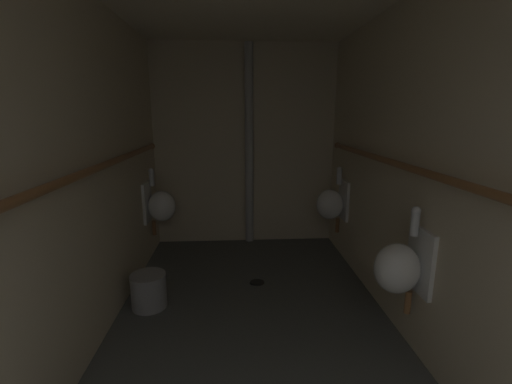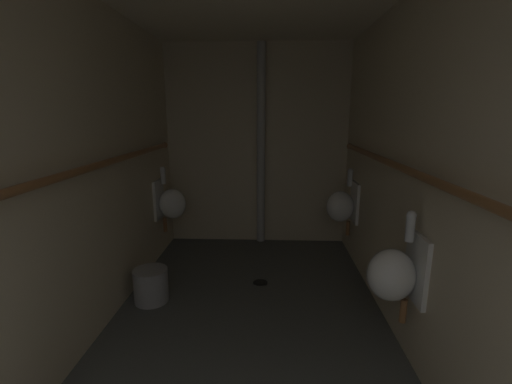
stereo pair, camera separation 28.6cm
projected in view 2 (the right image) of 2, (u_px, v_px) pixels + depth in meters
name	position (u px, v px, depth m)	size (l,w,h in m)	color
floor	(245.00, 360.00, 2.37)	(2.33, 4.54, 0.08)	#4C4F4C
wall_left	(60.00, 180.00, 2.14)	(0.06, 4.54, 2.44)	beige
wall_right	(434.00, 183.00, 2.04)	(0.06, 4.54, 2.44)	beige
wall_back	(257.00, 146.00, 4.27)	(2.33, 0.06, 2.44)	beige
urinal_left_mid	(171.00, 203.00, 3.89)	(0.32, 0.30, 0.76)	white
urinal_right_mid	(395.00, 273.00, 2.18)	(0.32, 0.30, 0.76)	white
urinal_right_far	(342.00, 205.00, 3.78)	(0.32, 0.30, 0.76)	white
supply_pipe_left	(77.00, 172.00, 2.15)	(0.06, 3.76, 0.06)	#936038
supply_pipe_right	(421.00, 176.00, 2.01)	(0.06, 3.80, 0.06)	#936038
standpipe_back_wall	(261.00, 147.00, 4.16)	(0.10, 0.10, 2.39)	#B2B2B2
floor_drain	(260.00, 282.00, 3.37)	(0.14, 0.14, 0.01)	black
waste_bin	(151.00, 285.00, 3.02)	(0.30, 0.30, 0.30)	gray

